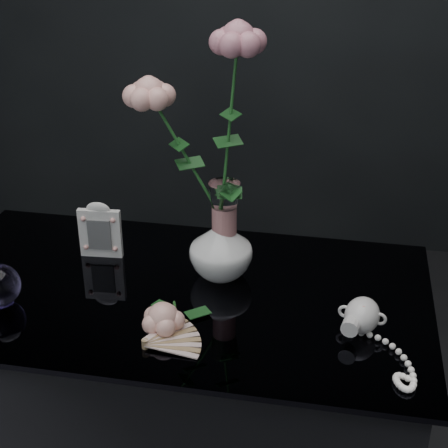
% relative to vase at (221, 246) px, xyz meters
% --- Properties ---
extents(table, '(1.05, 0.58, 0.76)m').
position_rel_vase_xyz_m(table, '(-0.08, -0.08, -0.45)').
color(table, black).
rests_on(table, ground).
extents(vase, '(0.17, 0.17, 0.14)m').
position_rel_vase_xyz_m(vase, '(0.00, 0.00, 0.00)').
color(vase, white).
rests_on(vase, table).
extents(wine_glass, '(0.09, 0.09, 0.21)m').
position_rel_vase_xyz_m(wine_glass, '(0.01, 0.01, 0.04)').
color(wine_glass, white).
rests_on(wine_glass, table).
extents(picture_frame, '(0.10, 0.08, 0.13)m').
position_rel_vase_xyz_m(picture_frame, '(-0.28, 0.03, -0.00)').
color(picture_frame, silver).
rests_on(picture_frame, table).
extents(paper_fan, '(0.25, 0.22, 0.02)m').
position_rel_vase_xyz_m(paper_fan, '(-0.09, -0.28, -0.06)').
color(paper_fan, beige).
rests_on(paper_fan, table).
extents(loose_rose, '(0.16, 0.20, 0.06)m').
position_rel_vase_xyz_m(loose_rose, '(-0.07, -0.22, -0.04)').
color(loose_rose, '#ECA998').
rests_on(loose_rose, table).
extents(pearl_jar, '(0.27, 0.28, 0.07)m').
position_rel_vase_xyz_m(pearl_jar, '(0.30, -0.14, -0.04)').
color(pearl_jar, white).
rests_on(pearl_jar, table).
extents(roses, '(0.25, 0.13, 0.45)m').
position_rel_vase_xyz_m(roses, '(-0.03, 0.00, 0.26)').
color(roses, '#FFA99C').
rests_on(roses, vase).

